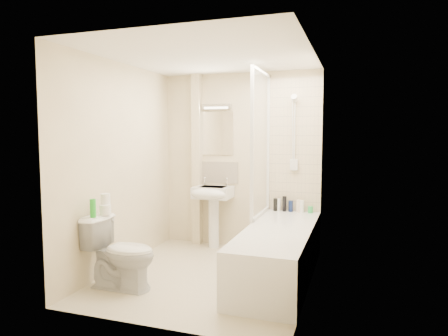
% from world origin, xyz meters
% --- Properties ---
extents(floor, '(2.50, 2.50, 0.00)m').
position_xyz_m(floor, '(0.00, 0.00, 0.00)').
color(floor, beige).
rests_on(floor, ground).
extents(wall_back, '(2.20, 0.02, 2.40)m').
position_xyz_m(wall_back, '(0.00, 1.25, 1.20)').
color(wall_back, beige).
rests_on(wall_back, ground).
extents(wall_left, '(0.02, 2.50, 2.40)m').
position_xyz_m(wall_left, '(-1.10, 0.00, 1.20)').
color(wall_left, beige).
rests_on(wall_left, ground).
extents(wall_right, '(0.02, 2.50, 2.40)m').
position_xyz_m(wall_right, '(1.10, 0.00, 1.20)').
color(wall_right, beige).
rests_on(wall_right, ground).
extents(ceiling, '(2.20, 2.50, 0.02)m').
position_xyz_m(ceiling, '(0.00, 0.00, 2.40)').
color(ceiling, white).
rests_on(ceiling, wall_back).
extents(tile_back, '(0.70, 0.01, 1.75)m').
position_xyz_m(tile_back, '(0.75, 1.24, 1.42)').
color(tile_back, beige).
rests_on(tile_back, wall_back).
extents(tile_right, '(0.01, 2.10, 1.75)m').
position_xyz_m(tile_right, '(1.09, 0.20, 1.42)').
color(tile_right, beige).
rests_on(tile_right, wall_right).
extents(pipe_boxing, '(0.12, 0.12, 2.40)m').
position_xyz_m(pipe_boxing, '(-0.62, 1.19, 1.20)').
color(pipe_boxing, beige).
rests_on(pipe_boxing, ground).
extents(splashback, '(0.60, 0.02, 0.30)m').
position_xyz_m(splashback, '(-0.33, 1.24, 1.03)').
color(splashback, beige).
rests_on(splashback, wall_back).
extents(mirror, '(0.46, 0.01, 0.60)m').
position_xyz_m(mirror, '(-0.33, 1.24, 1.58)').
color(mirror, white).
rests_on(mirror, wall_back).
extents(strip_light, '(0.42, 0.07, 0.07)m').
position_xyz_m(strip_light, '(-0.33, 1.22, 1.95)').
color(strip_light, silver).
rests_on(strip_light, wall_back).
extents(bathtub, '(0.70, 2.10, 0.55)m').
position_xyz_m(bathtub, '(0.75, 0.20, 0.29)').
color(bathtub, white).
rests_on(bathtub, ground).
extents(shower_screen, '(0.04, 0.92, 1.80)m').
position_xyz_m(shower_screen, '(0.40, 0.80, 1.45)').
color(shower_screen, white).
rests_on(shower_screen, bathtub).
extents(shower_fixture, '(0.10, 0.16, 0.99)m').
position_xyz_m(shower_fixture, '(0.75, 1.19, 1.55)').
color(shower_fixture, silver).
rests_on(shower_fixture, wall_back).
extents(pedestal_sink, '(0.50, 0.47, 0.97)m').
position_xyz_m(pedestal_sink, '(-0.33, 1.01, 0.68)').
color(pedestal_sink, white).
rests_on(pedestal_sink, ground).
extents(bottle_black_a, '(0.07, 0.07, 0.17)m').
position_xyz_m(bottle_black_a, '(0.53, 1.16, 0.63)').
color(bottle_black_a, black).
rests_on(bottle_black_a, bathtub).
extents(bottle_white_a, '(0.05, 0.05, 0.17)m').
position_xyz_m(bottle_white_a, '(0.56, 1.16, 0.63)').
color(bottle_white_a, white).
rests_on(bottle_white_a, bathtub).
extents(bottle_black_b, '(0.05, 0.05, 0.20)m').
position_xyz_m(bottle_black_b, '(0.64, 1.16, 0.65)').
color(bottle_black_b, black).
rests_on(bottle_black_b, bathtub).
extents(bottle_blue, '(0.06, 0.06, 0.15)m').
position_xyz_m(bottle_blue, '(0.72, 1.16, 0.62)').
color(bottle_blue, navy).
rests_on(bottle_blue, bathtub).
extents(bottle_cream, '(0.06, 0.06, 0.16)m').
position_xyz_m(bottle_cream, '(0.82, 1.16, 0.63)').
color(bottle_cream, '#F8DEC0').
rests_on(bottle_cream, bathtub).
extents(bottle_white_b, '(0.06, 0.06, 0.16)m').
position_xyz_m(bottle_white_b, '(0.87, 1.16, 0.63)').
color(bottle_white_b, white).
rests_on(bottle_white_b, bathtub).
extents(bottle_green, '(0.06, 0.06, 0.08)m').
position_xyz_m(bottle_green, '(0.98, 1.16, 0.59)').
color(bottle_green, green).
rests_on(bottle_green, bathtub).
extents(toilet, '(0.43, 0.73, 0.74)m').
position_xyz_m(toilet, '(-0.72, -0.61, 0.37)').
color(toilet, white).
rests_on(toilet, ground).
extents(toilet_roll_lower, '(0.12, 0.12, 0.10)m').
position_xyz_m(toilet_roll_lower, '(-0.94, -0.55, 0.79)').
color(toilet_roll_lower, white).
rests_on(toilet_roll_lower, toilet).
extents(toilet_roll_upper, '(0.10, 0.10, 0.11)m').
position_xyz_m(toilet_roll_upper, '(-0.96, -0.51, 0.90)').
color(toilet_roll_upper, white).
rests_on(toilet_roll_upper, toilet_roll_lower).
extents(green_bottle, '(0.06, 0.06, 0.19)m').
position_xyz_m(green_bottle, '(-0.97, -0.71, 0.83)').
color(green_bottle, green).
rests_on(green_bottle, toilet).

